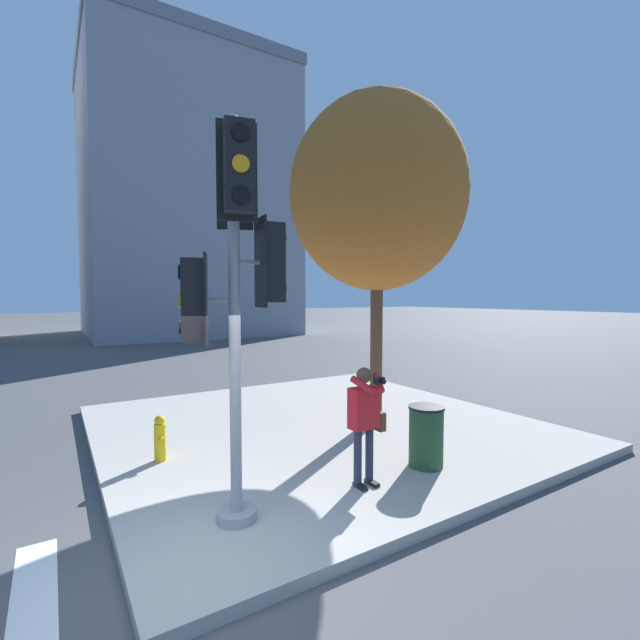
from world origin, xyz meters
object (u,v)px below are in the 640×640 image
Objects in this scene: traffic_signal_pole at (235,263)px; fire_hydrant at (160,438)px; trash_bin at (426,436)px; person_photographer at (365,415)px; street_tree at (377,194)px.

traffic_signal_pole is 6.37× the size of fire_hydrant.
fire_hydrant is at bearing 144.84° from trash_bin.
traffic_signal_pole is 2.67m from person_photographer.
traffic_signal_pole is at bearing -150.14° from street_tree.
street_tree is 4.83m from trash_bin.
street_tree reaches higher than traffic_signal_pole.
street_tree is at bearing -1.22° from fire_hydrant.
traffic_signal_pole is 3.49m from fire_hydrant.
person_photographer is 1.76× the size of trash_bin.
person_photographer is 3.28m from fire_hydrant.
person_photographer reaches higher than trash_bin.
street_tree is at bearing 29.86° from traffic_signal_pole.
street_tree reaches higher than trash_bin.
fire_hydrant is at bearing 132.34° from person_photographer.
traffic_signal_pole is at bearing -80.88° from fire_hydrant.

